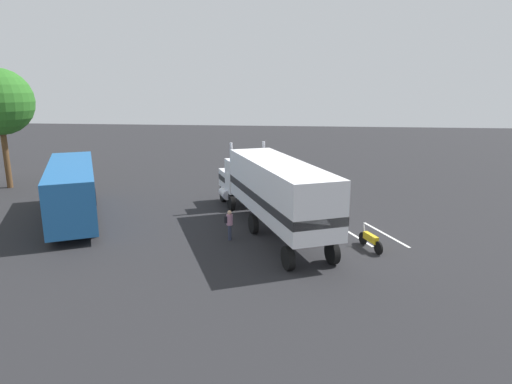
% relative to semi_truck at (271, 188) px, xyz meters
% --- Properties ---
extents(ground_plane, '(120.00, 120.00, 0.00)m').
position_rel_semi_truck_xyz_m(ground_plane, '(5.32, 2.06, -2.52)').
color(ground_plane, '#232326').
extents(lane_stripe_near, '(4.09, 1.92, 0.01)m').
position_rel_semi_truck_xyz_m(lane_stripe_near, '(1.16, -1.44, -2.52)').
color(lane_stripe_near, silver).
rests_on(lane_stripe_near, ground_plane).
extents(lane_stripe_mid, '(4.07, 1.97, 0.01)m').
position_rel_semi_truck_xyz_m(lane_stripe_mid, '(-0.02, -4.50, -2.52)').
color(lane_stripe_mid, silver).
rests_on(lane_stripe_mid, ground_plane).
extents(lane_stripe_far, '(4.09, 1.93, 0.01)m').
position_rel_semi_truck_xyz_m(lane_stripe_far, '(0.08, -6.37, -2.52)').
color(lane_stripe_far, silver).
rests_on(lane_stripe_far, ground_plane).
extents(semi_truck, '(13.93, 8.10, 4.50)m').
position_rel_semi_truck_xyz_m(semi_truck, '(0.00, 0.00, 0.00)').
color(semi_truck, white).
rests_on(semi_truck, ground_plane).
extents(person_bystander, '(0.34, 0.47, 1.63)m').
position_rel_semi_truck_xyz_m(person_bystander, '(-1.73, 2.11, -1.63)').
color(person_bystander, '#2D3347').
rests_on(person_bystander, ground_plane).
extents(parked_bus, '(10.94, 7.32, 3.40)m').
position_rel_semi_truck_xyz_m(parked_bus, '(0.84, 12.25, -0.46)').
color(parked_bus, '#1E5999').
rests_on(parked_bus, ground_plane).
extents(motorcycle, '(1.97, 0.94, 1.12)m').
position_rel_semi_truck_xyz_m(motorcycle, '(-2.35, -5.21, -2.04)').
color(motorcycle, black).
rests_on(motorcycle, ground_plane).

